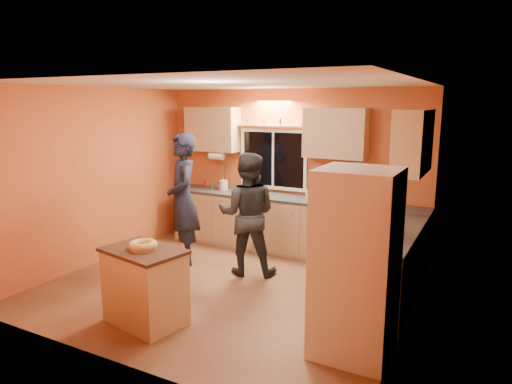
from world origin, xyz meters
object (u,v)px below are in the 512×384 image
Objects in this scene: island at (145,286)px; refrigerator at (356,264)px; person_right at (357,228)px; person_left at (183,200)px; person_center at (247,214)px.

refrigerator is at bearing 22.92° from island.
island is 2.65m from person_right.
person_left is at bearing 125.03° from island.
person_left is at bearing 156.24° from refrigerator.
refrigerator is 1.07× the size of person_right.
person_center is at bearing 96.18° from person_right.
person_center is (1.05, 0.06, -0.11)m from person_left.
refrigerator is 0.93× the size of person_left.
refrigerator reaches higher than person_center.
island is at bearing -168.18° from refrigerator.
island is 0.50× the size of person_left.
person_right is at bearing 49.27° from person_left.
refrigerator is at bearing 21.98° from person_left.
person_left is at bearing -17.21° from person_center.
island is (-2.18, -0.46, -0.47)m from refrigerator.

